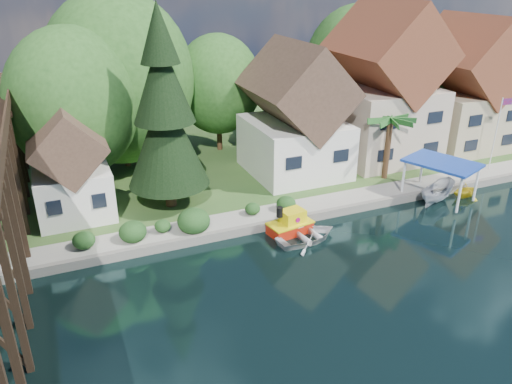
% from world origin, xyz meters
% --- Properties ---
extents(ground, '(140.00, 140.00, 0.00)m').
position_xyz_m(ground, '(0.00, 0.00, 0.00)').
color(ground, black).
rests_on(ground, ground).
extents(bank, '(140.00, 52.00, 0.50)m').
position_xyz_m(bank, '(0.00, 34.00, 0.25)').
color(bank, '#2B5220').
rests_on(bank, ground).
extents(seawall, '(60.00, 0.40, 0.62)m').
position_xyz_m(seawall, '(4.00, 8.00, 0.31)').
color(seawall, slate).
rests_on(seawall, ground).
extents(promenade, '(50.00, 2.60, 0.06)m').
position_xyz_m(promenade, '(6.00, 9.30, 0.53)').
color(promenade, gray).
rests_on(promenade, bank).
extents(house_left, '(7.64, 8.64, 11.02)m').
position_xyz_m(house_left, '(7.00, 16.00, 5.14)').
color(house_left, white).
rests_on(house_left, bank).
extents(house_center, '(8.65, 9.18, 13.89)m').
position_xyz_m(house_center, '(16.00, 16.50, 6.42)').
color(house_center, '#B9A690').
rests_on(house_center, bank).
extents(house_right, '(8.15, 8.64, 12.45)m').
position_xyz_m(house_right, '(25.00, 16.00, 5.78)').
color(house_right, tan).
rests_on(house_right, bank).
extents(shed, '(5.09, 5.40, 7.85)m').
position_xyz_m(shed, '(-11.00, 14.50, 3.83)').
color(shed, white).
rests_on(shed, bank).
extents(bg_trees, '(49.90, 13.30, 10.57)m').
position_xyz_m(bg_trees, '(1.00, 21.25, 7.29)').
color(bg_trees, '#382314').
rests_on(bg_trees, bank).
extents(shrubs, '(15.76, 2.47, 1.70)m').
position_xyz_m(shrubs, '(-4.60, 9.26, 1.23)').
color(shrubs, '#1C4017').
rests_on(shrubs, bank).
extents(conifer, '(5.81, 5.81, 14.31)m').
position_xyz_m(conifer, '(-4.45, 13.45, 7.39)').
color(conifer, '#382314').
rests_on(conifer, bank).
extents(palm_tree, '(4.58, 4.58, 5.56)m').
position_xyz_m(palm_tree, '(13.37, 11.74, 5.35)').
color(palm_tree, '#382314').
rests_on(palm_tree, bank).
extents(flagpole, '(0.99, 0.22, 6.36)m').
position_xyz_m(flagpole, '(23.07, 9.73, 4.40)').
color(flagpole, white).
rests_on(flagpole, bank).
extents(tugboat, '(3.27, 2.14, 2.21)m').
position_xyz_m(tugboat, '(2.23, 7.02, 0.66)').
color(tugboat, '#B21E0B').
rests_on(tugboat, ground).
extents(boat_white_a, '(4.76, 3.68, 0.91)m').
position_xyz_m(boat_white_a, '(2.77, 5.60, 0.45)').
color(boat_white_a, silver).
rests_on(boat_white_a, ground).
extents(boat_canopy, '(5.19, 6.07, 3.30)m').
position_xyz_m(boat_canopy, '(14.97, 7.15, 1.41)').
color(boat_canopy, silver).
rests_on(boat_canopy, ground).
extents(boat_yellow, '(2.57, 2.24, 1.31)m').
position_xyz_m(boat_yellow, '(17.67, 6.95, 0.66)').
color(boat_yellow, gold).
rests_on(boat_yellow, ground).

